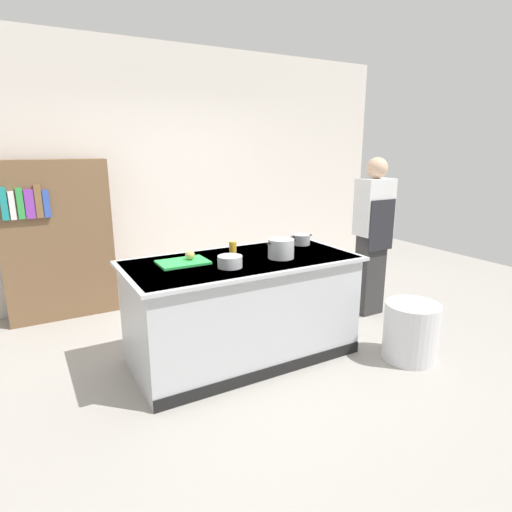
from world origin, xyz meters
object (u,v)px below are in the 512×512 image
Objects in this scene: stock_pot at (281,248)px; trash_bin at (411,331)px; sauce_pan at (301,240)px; juice_cup at (233,247)px; person_chef at (373,233)px; mixing_bowl at (230,262)px; onion at (190,255)px; bookshelf at (58,241)px.

trash_bin is (0.95, -0.64, -0.73)m from stock_pot.
trash_bin is (0.50, -0.98, -0.69)m from sauce_pan.
stock_pot is 0.47m from juice_cup.
trash_bin is 1.27m from person_chef.
mixing_bowl is at bearing -158.48° from sauce_pan.
trash_bin is at bearing 144.18° from person_chef.
bookshelf reaches higher than onion.
onion is 0.05× the size of person_chef.
onion is at bearing 151.71° from trash_bin.
onion is 0.80× the size of juice_cup.
bookshelf is (-2.04, 1.60, -0.10)m from sauce_pan.
person_chef is (0.95, 0.01, -0.04)m from sauce_pan.
trash_bin is (1.46, -0.60, -0.69)m from mixing_bowl.
trash_bin is at bearing -28.29° from onion.
person_chef is at bearing 0.52° from sauce_pan.
bookshelf is (-2.99, 1.59, -0.06)m from person_chef.
stock_pot is at bearing -143.44° from sauce_pan.
juice_cup reaches higher than trash_bin.
sauce_pan is 0.96m from person_chef.
stock_pot is (0.73, -0.26, 0.02)m from onion.
person_chef is (0.45, 0.98, 0.66)m from trash_bin.
sauce_pan is 1.03m from mixing_bowl.
bookshelf reaches higher than stock_pot.
onion and sauce_pan have the same top height.
onion is 0.47m from juice_cup.
sauce_pan and juice_cup have the same top height.
sauce_pan is at bearing 21.52° from mixing_bowl.
sauce_pan is 1.30m from trash_bin.
sauce_pan is (1.17, 0.07, -0.01)m from onion.
trash_bin is at bearing -45.34° from bookshelf.
person_chef is at bearing -27.95° from bookshelf.
bookshelf is at bearing 129.54° from stock_pot.
sauce_pan is (0.45, 0.33, -0.03)m from stock_pot.
bookshelf is (-1.32, 1.54, -0.10)m from juice_cup.
onion is 2.03m from trash_bin.
juice_cup is (-0.27, 0.38, -0.03)m from stock_pot.
person_chef reaches higher than onion.
stock_pot is at bearing 92.41° from person_chef.
onion is at bearing -176.44° from sauce_pan.
stock_pot reaches higher than sauce_pan.
bookshelf is at bearing 130.49° from juice_cup.
onion is 1.88m from bookshelf.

